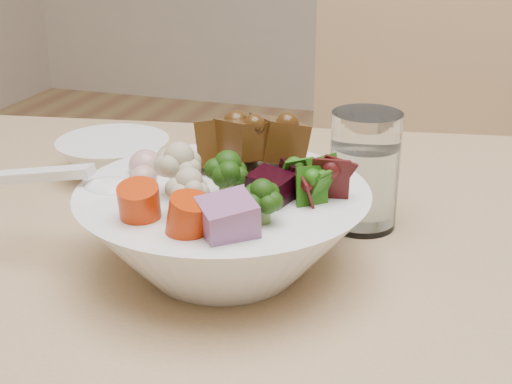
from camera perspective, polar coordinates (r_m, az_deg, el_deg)
dining_table at (r=0.66m, az=14.22°, el=-12.99°), size 1.68×1.13×0.73m
chair_far at (r=1.33m, az=12.42°, el=0.54°), size 0.47×0.47×0.97m
food_bowl at (r=0.62m, az=-2.40°, el=-2.47°), size 0.25×0.25×0.14m
soup_spoon at (r=0.63m, az=-12.91°, el=0.53°), size 0.15×0.05×0.03m
water_glass at (r=0.70m, az=8.62°, el=1.35°), size 0.07×0.07×0.12m
side_bowl at (r=0.85m, az=-11.30°, el=2.71°), size 0.13×0.13×0.04m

